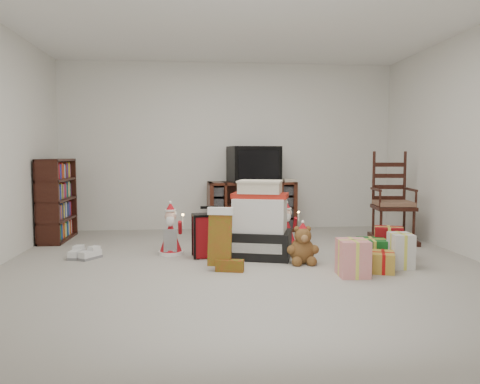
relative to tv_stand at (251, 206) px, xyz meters
name	(u,v)px	position (x,y,z in m)	size (l,w,h in m)	color
room	(246,143)	(-0.32, -2.24, 0.88)	(5.01, 5.01, 2.51)	#ADA89F
tv_stand	(251,206)	(0.00, 0.00, 0.00)	(1.31, 0.55, 0.73)	#4A1F15
bookshelf	(57,201)	(-2.65, -0.48, 0.15)	(0.29, 0.88, 1.08)	#34150E
rocking_chair	(391,209)	(1.75, -0.91, 0.05)	(0.58, 0.86, 1.22)	#34150E
gift_pile	(260,225)	(-0.12, -1.78, 0.00)	(0.77, 0.64, 0.83)	black
red_suitcase	(210,235)	(-0.66, -1.71, -0.12)	(0.39, 0.24, 0.57)	maroon
stocking	(220,238)	(-0.58, -2.29, -0.05)	(0.29, 0.13, 0.63)	#0E7E0E
teddy_bear	(302,247)	(0.28, -2.10, -0.19)	(0.26, 0.23, 0.39)	brown
santa_figurine	(287,228)	(0.32, -1.08, -0.16)	(0.26, 0.25, 0.54)	#B0121B
mrs_claus_figurine	(171,234)	(-1.10, -1.52, -0.14)	(0.29, 0.28, 0.59)	#B0121B
sneaker_pair	(83,254)	(-2.05, -1.65, -0.32)	(0.36, 0.28, 0.09)	white
gift_cluster	(372,252)	(0.99, -2.24, -0.23)	(0.78, 1.14, 0.27)	#AA1F13
crt_television	(254,164)	(0.03, 0.01, 0.62)	(0.79, 0.63, 0.52)	black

